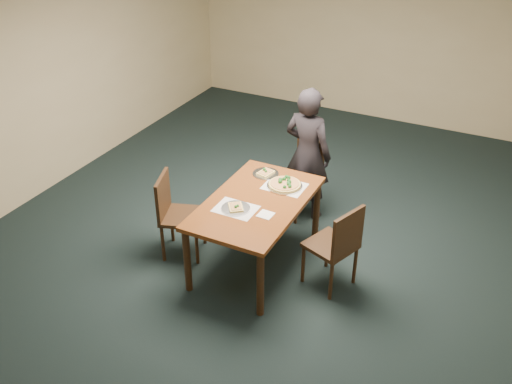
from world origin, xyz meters
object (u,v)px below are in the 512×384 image
at_px(chair_left, 175,211).
at_px(slice_plate_far, 266,173).
at_px(chair_far, 303,172).
at_px(pizza_pan, 285,184).
at_px(chair_right, 337,243).
at_px(dining_table, 256,209).
at_px(diner, 308,154).
at_px(slice_plate_near, 236,208).

distance_m(chair_left, slice_plate_far, 1.04).
bearing_deg(slice_plate_far, chair_far, 74.24).
relative_size(chair_far, pizza_pan, 2.48).
bearing_deg(chair_right, dining_table, -69.59).
bearing_deg(pizza_pan, chair_right, -27.96).
relative_size(dining_table, chair_right, 1.65).
relative_size(chair_right, diner, 0.58).
bearing_deg(diner, pizza_pan, 101.19).
height_order(dining_table, slice_plate_near, slice_plate_near).
relative_size(pizza_pan, slice_plate_near, 1.31).
height_order(chair_right, slice_plate_near, chair_right).
height_order(chair_left, diner, diner).
distance_m(chair_far, pizza_pan, 0.82).
relative_size(diner, slice_plate_far, 5.59).
height_order(chair_left, chair_right, same).
bearing_deg(chair_right, slice_plate_near, -56.72).
bearing_deg(dining_table, chair_right, -0.10).
bearing_deg(diner, slice_plate_near, 89.18).
xyz_separation_m(chair_left, slice_plate_near, (0.73, -0.01, 0.25)).
height_order(chair_right, diner, diner).
distance_m(dining_table, diner, 1.12).
height_order(chair_left, slice_plate_far, chair_left).
bearing_deg(dining_table, slice_plate_near, -115.70).
bearing_deg(chair_right, slice_plate_far, -97.13).
distance_m(chair_left, diner, 1.64).
bearing_deg(chair_far, chair_left, -97.98).
distance_m(chair_right, slice_plate_far, 1.17).
distance_m(chair_far, diner, 0.28).
height_order(chair_far, slice_plate_far, chair_far).
bearing_deg(chair_left, slice_plate_far, -61.60).
xyz_separation_m(dining_table, chair_left, (-0.84, -0.21, -0.14)).
distance_m(chair_right, slice_plate_near, 1.03).
relative_size(chair_left, chair_right, 1.00).
bearing_deg(chair_left, pizza_pan, -77.41).
relative_size(pizza_pan, slice_plate_far, 1.31).
height_order(pizza_pan, slice_plate_near, pizza_pan).
distance_m(chair_far, chair_left, 1.62).
relative_size(dining_table, diner, 0.96).
height_order(diner, pizza_pan, diner).
bearing_deg(chair_far, slice_plate_far, -81.60).
bearing_deg(slice_plate_near, chair_left, 179.33).
xyz_separation_m(diner, slice_plate_near, (-0.20, -1.33, -0.02)).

